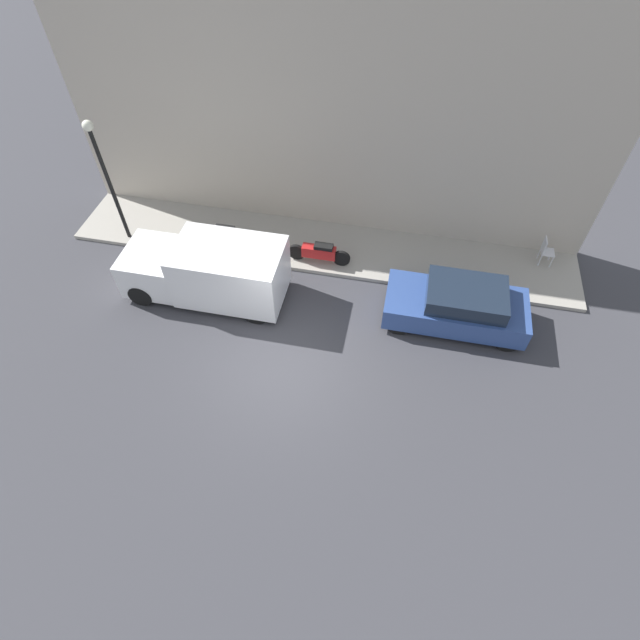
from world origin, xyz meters
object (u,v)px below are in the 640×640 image
motorcycle_red (319,252)px  scooter_silver (222,236)px  parked_car (458,306)px  streetlamp (104,168)px  delivery_van (207,270)px  cafe_chair (546,250)px

motorcycle_red → scooter_silver: (0.10, 3.22, 0.04)m
parked_car → streetlamp: streetlamp is taller
delivery_van → motorcycle_red: delivery_van is taller
delivery_van → scooter_silver: size_ratio=2.22×
streetlamp → cafe_chair: 13.56m
motorcycle_red → streetlamp: (-0.06, 6.46, 2.19)m
cafe_chair → scooter_silver: bearing=97.2°
delivery_van → motorcycle_red: 3.50m
motorcycle_red → streetlamp: size_ratio=0.49×
scooter_silver → cafe_chair: bearing=-82.8°
streetlamp → cafe_chair: size_ratio=4.38×
delivery_van → cafe_chair: size_ratio=5.08×
motorcycle_red → cafe_chair: (1.38, -6.87, 0.13)m
delivery_van → parked_car: bearing=-87.2°
parked_car → delivery_van: 7.20m
parked_car → scooter_silver: bearing=77.8°
streetlamp → cafe_chair: (1.44, -13.33, -2.06)m
cafe_chair → motorcycle_red: bearing=101.4°
scooter_silver → cafe_chair: size_ratio=2.28×
delivery_van → scooter_silver: delivery_van is taller
delivery_van → scooter_silver: (1.97, 0.29, -0.39)m
motorcycle_red → streetlamp: 6.82m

